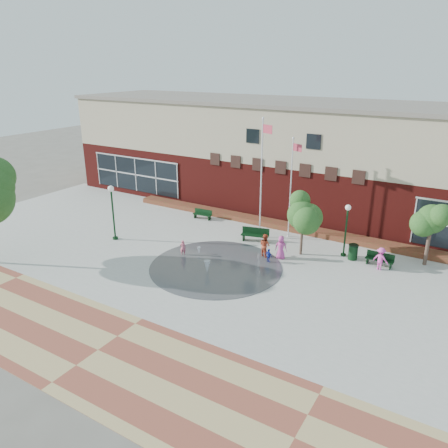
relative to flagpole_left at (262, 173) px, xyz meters
The scene contains 23 objects.
ground 10.20m from the flagpole_left, 90.76° to the right, with size 120.00×120.00×0.00m, color #666056.
plaza_concrete 6.96m from the flagpole_left, 91.37° to the right, with size 46.00×18.00×0.01m, color #A8A8A0.
paver_band 16.69m from the flagpole_left, 90.42° to the right, with size 46.00×6.00×0.01m, color brown.
splash_pad 7.70m from the flagpole_left, 91.14° to the right, with size 8.40×8.40×0.01m, color #383A3D.
library_building 8.52m from the flagpole_left, 90.80° to the left, with size 44.40×10.40×9.20m.
flower_bed 5.54m from the flagpole_left, 92.57° to the left, with size 26.00×1.20×0.40m, color maroon.
flagpole_left is the anchor object (origin of this frame).
flagpole_right 2.26m from the flagpole_left, 33.39° to the left, with size 0.86×0.39×7.40m.
lamp_left 10.92m from the flagpole_left, 146.76° to the right, with size 0.43×0.43×4.07m.
lamp_right 6.82m from the flagpole_left, ahead, with size 0.38×0.38×3.60m.
bench_left 7.58m from the flagpole_left, 168.96° to the left, with size 1.64×0.57×0.81m.
bench_mid 4.64m from the flagpole_left, 86.37° to the right, with size 2.07×1.02×1.00m.
bench_right 9.84m from the flagpole_left, ahead, with size 1.75×0.55×0.87m.
trash_can 8.22m from the flagpole_left, ahead, with size 0.64×0.64×1.05m.
tree_mid 4.36m from the flagpole_left, 19.72° to the right, with size 2.52×2.52×4.25m.
tree_small_right 11.37m from the flagpole_left, ahead, with size 2.52×2.52×4.31m.
water_jet_a 8.49m from the flagpole_left, 91.04° to the right, with size 0.40×0.40×0.78m, color white.
water_jet_b 7.22m from the flagpole_left, 114.02° to the right, with size 0.22×0.22×0.49m, color white.
child_splash 7.65m from the flagpole_left, 118.37° to the right, with size 0.39×0.26×1.07m, color #DD5E74.
adult_red 5.31m from the flagpole_left, 58.10° to the right, with size 0.78×0.61×1.60m, color #BA4527.
adult_pink 5.65m from the flagpole_left, 42.96° to the right, with size 0.78×0.51×1.60m, color #C23E91.
child_blue 6.19m from the flagpole_left, 55.94° to the right, with size 0.56×0.23×0.95m, color #192BA1.
person_bench 9.81m from the flagpole_left, ahead, with size 0.95×0.55×1.47m, color #EF46B6.
Camera 1 is at (13.39, -18.14, 12.17)m, focal length 35.00 mm.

